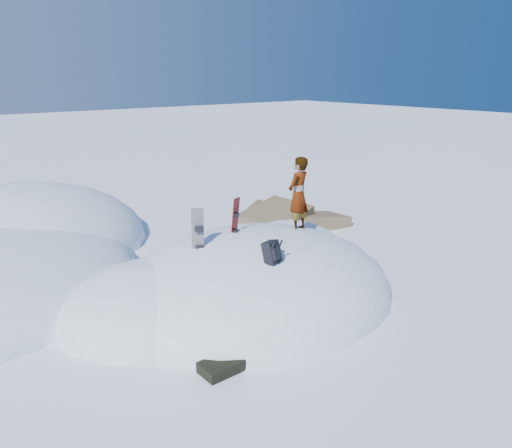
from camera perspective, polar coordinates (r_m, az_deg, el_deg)
ground at (r=11.95m, az=-0.21°, el=-8.08°), size 120.00×120.00×0.00m
snow_mound at (r=12.03m, az=-1.58°, el=-7.92°), size 8.00×6.00×3.00m
rock_outcrop at (r=16.33m, az=3.38°, el=-1.06°), size 4.68×4.41×1.68m
snowboard_red at (r=11.67m, az=-2.42°, el=-0.15°), size 0.30×0.26×1.36m
snowboard_dark at (r=10.96m, az=-6.62°, el=-1.85°), size 0.31×0.30×1.44m
backpack at (r=10.18m, az=1.87°, el=-3.24°), size 0.40×0.45×0.54m
gear_pile at (r=9.17m, az=-3.86°, el=-15.63°), size 0.94×0.70×0.26m
person at (r=12.16m, az=4.85°, el=3.37°), size 0.77×0.61×1.85m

